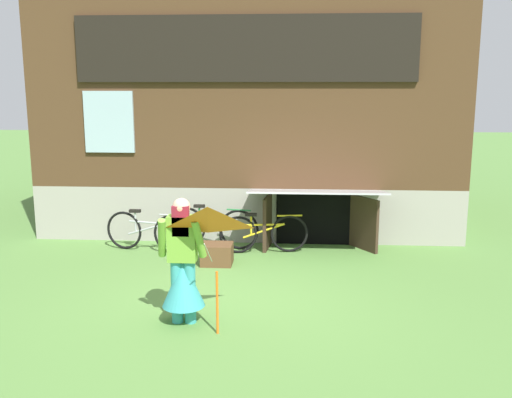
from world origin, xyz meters
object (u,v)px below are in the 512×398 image
bicycle_yellow (264,233)px  kite (208,240)px  wooden_crate (217,254)px  bicycle_green (212,227)px  person (183,271)px  bicycle_silver (147,231)px

bicycle_yellow → kite: bearing=-104.8°
wooden_crate → bicycle_yellow: bearing=44.6°
kite → bicycle_green: (-0.51, 3.87, -0.82)m
bicycle_yellow → bicycle_green: size_ratio=0.92×
person → bicycle_green: (-0.11, 3.33, -0.28)m
kite → bicycle_silver: 3.99m
wooden_crate → person: bearing=-92.3°
kite → wooden_crate: 3.08m
person → bicycle_green: size_ratio=0.93×
person → wooden_crate: 2.41m
kite → bicycle_green: size_ratio=0.86×
bicycle_yellow → bicycle_green: 0.97m
person → bicycle_green: bearing=110.3°
bicycle_silver → wooden_crate: bearing=-13.2°
bicycle_yellow → person: bearing=-113.0°
bicycle_yellow → wooden_crate: bicycle_yellow is taller
bicycle_yellow → wooden_crate: (-0.72, -0.71, -0.18)m
person → kite: person is taller
bicycle_silver → wooden_crate: bicycle_silver is taller
person → wooden_crate: person is taller
person → wooden_crate: size_ratio=3.10×
kite → bicycle_green: 3.98m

